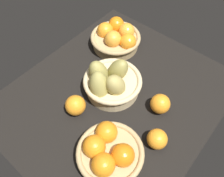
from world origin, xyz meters
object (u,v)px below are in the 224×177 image
object	(u,v)px
basket_center_pears	(111,82)
loose_orange_back_gap	(75,105)
basket_near_left	(109,153)
basket_far_right	(116,38)
loose_orange_front_gap	(157,139)
loose_orange_side_gap	(160,104)

from	to	relation	value
basket_center_pears	loose_orange_back_gap	size ratio (longest dim) A/B	3.12
basket_near_left	basket_far_right	world-z (taller)	basket_near_left
basket_center_pears	loose_orange_front_gap	world-z (taller)	basket_center_pears
loose_orange_front_gap	basket_center_pears	bearing A→B (deg)	74.54
loose_orange_back_gap	loose_orange_side_gap	size ratio (longest dim) A/B	1.03
basket_far_right	loose_orange_front_gap	xyz separation A→B (cm)	(-28.36, -40.57, -1.10)
basket_center_pears	basket_far_right	distance (cm)	25.80
basket_far_right	loose_orange_side_gap	distance (cm)	37.64
basket_near_left	loose_orange_front_gap	size ratio (longest dim) A/B	3.07
loose_orange_side_gap	loose_orange_back_gap	bearing A→B (deg)	131.45
basket_center_pears	loose_orange_side_gap	xyz separation A→B (cm)	(4.84, -19.20, -1.73)
basket_center_pears	loose_orange_back_gap	bearing A→B (deg)	166.93
loose_orange_back_gap	basket_far_right	bearing A→B (deg)	16.99
loose_orange_side_gap	loose_orange_front_gap	bearing A→B (deg)	-150.88
loose_orange_front_gap	loose_orange_back_gap	world-z (taller)	loose_orange_back_gap
loose_orange_front_gap	basket_far_right	bearing A→B (deg)	55.05
basket_near_left	basket_center_pears	distance (cm)	27.38
loose_orange_back_gap	loose_orange_side_gap	bearing A→B (deg)	-48.55
basket_near_left	loose_orange_back_gap	world-z (taller)	basket_near_left
basket_center_pears	basket_far_right	size ratio (longest dim) A/B	1.05
basket_far_right	loose_orange_back_gap	world-z (taller)	basket_far_right
basket_far_right	loose_orange_side_gap	xyz separation A→B (cm)	(-16.36, -33.89, -0.88)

